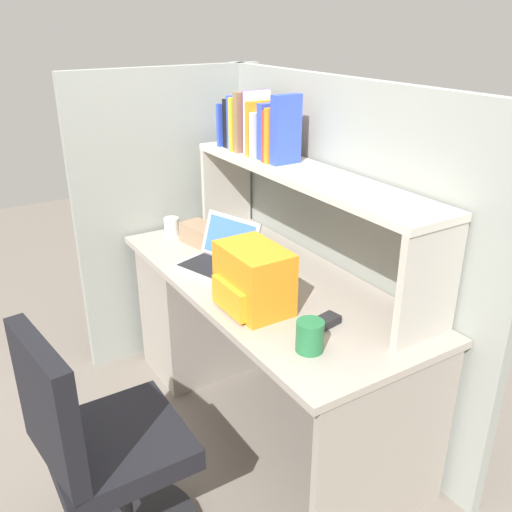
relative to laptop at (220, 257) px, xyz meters
The scene contains 13 objects.
ground_plane 0.82m from the laptop, 27.57° to the left, with size 8.00×8.00×0.00m, color slate.
desk 0.43m from the laptop, 148.02° to the left, with size 1.60×0.70×0.73m.
cubicle_partition_rear 0.53m from the laptop, 66.63° to the left, with size 1.84×0.05×1.55m, color #939991.
cubicle_partition_left 0.64m from the laptop, behind, with size 0.05×1.06×1.55m, color #939991.
overhead_hutch 0.48m from the laptop, 55.69° to the left, with size 1.44×0.28×0.45m.
reference_books_on_shelf 0.63m from the laptop, 118.52° to the left, with size 0.49×0.19×0.29m.
laptop is the anchor object (origin of this frame).
backpack 0.41m from the laptop, ahead, with size 0.30×0.23×0.25m.
computer_mouse 0.66m from the laptop, ahead, with size 0.06×0.10×0.03m, color #262628.
paper_cup 0.50m from the laptop, behind, with size 0.08×0.08×0.09m, color white.
tissue_box 0.30m from the laptop, 168.51° to the left, with size 0.22×0.12×0.10m, color #9E7F60.
snack_canister 0.76m from the laptop, ahead, with size 0.10×0.10×0.11m, color #26723F.
office_chair 1.00m from the laptop, 53.90° to the right, with size 0.52×0.52×0.93m.
Camera 1 is at (1.81, -1.18, 1.78)m, focal length 38.96 mm.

